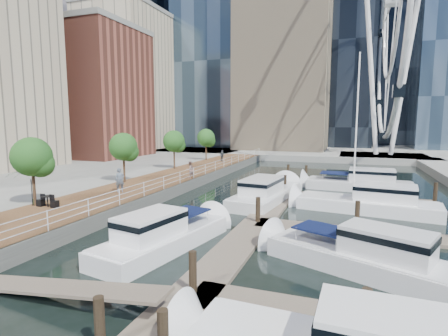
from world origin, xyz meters
TOP-DOWN VIEW (x-y plane):
  - ground at (0.00, 0.00)m, footprint 520.00×520.00m
  - boardwalk at (-9.00, 15.00)m, footprint 6.00×60.00m
  - seawall at (-6.00, 15.00)m, footprint 0.25×60.00m
  - land_far at (0.00, 102.00)m, footprint 200.00×114.00m
  - pier at (14.00, 52.00)m, footprint 14.00×12.00m
  - railing at (-6.10, 15.00)m, footprint 0.10×60.00m
  - floating_docks at (7.97, 9.98)m, footprint 16.00×34.00m
  - midrise_condos at (-33.57, 26.82)m, footprint 19.00×67.00m
  - ferris_wheel at (14.00, 52.00)m, footprint 5.80×45.60m
  - street_trees at (-11.40, 14.00)m, footprint 2.60×42.60m
  - yacht_foreground at (9.07, 2.59)m, footprint 9.46×5.89m
  - pedestrian_near at (-8.80, 9.77)m, footprint 0.84×0.80m
  - pedestrian_mid at (-6.50, 17.99)m, footprint 0.97×1.04m
  - pedestrian_far at (-8.66, 33.33)m, footprint 1.04×0.82m
  - moored_yachts at (8.95, 12.18)m, footprint 23.15×30.72m

SIDE VIEW (x-z plane):
  - ground at x=0.00m, z-range 0.00..0.00m
  - yacht_foreground at x=9.07m, z-range -1.07..1.07m
  - moored_yachts at x=8.95m, z-range -5.75..5.75m
  - floating_docks at x=7.97m, z-range -0.81..1.79m
  - boardwalk at x=-9.00m, z-range 0.00..1.00m
  - seawall at x=-6.00m, z-range 0.00..1.00m
  - land_far at x=0.00m, z-range 0.00..1.00m
  - pier at x=14.00m, z-range 0.00..1.00m
  - railing at x=-6.10m, z-range 1.00..2.05m
  - pedestrian_far at x=-8.66m, z-range 1.00..2.64m
  - pedestrian_mid at x=-6.50m, z-range 1.00..2.71m
  - pedestrian_near at x=-8.80m, z-range 1.00..2.93m
  - street_trees at x=-11.40m, z-range 1.99..6.59m
  - midrise_condos at x=-33.57m, z-range -0.58..27.42m
  - ferris_wheel at x=14.00m, z-range 2.02..49.82m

